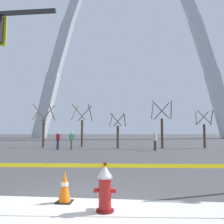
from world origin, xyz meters
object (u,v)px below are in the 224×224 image
object	(u,v)px
pedestrian_walking_right	(58,140)
traffic_cone_by_hydrant	(65,187)
monument_arch	(129,40)
pedestrian_standing_center	(155,141)
pedestrian_walking_left	(72,140)
fire_hydrant	(105,188)

from	to	relation	value
pedestrian_walking_right	traffic_cone_by_hydrant	bearing A→B (deg)	-70.50
monument_arch	pedestrian_standing_center	distance (m)	42.05
monument_arch	pedestrian_standing_center	size ratio (longest dim) A/B	34.90
pedestrian_walking_left	pedestrian_standing_center	xyz separation A→B (m)	(7.30, -0.43, 0.00)
pedestrian_walking_left	traffic_cone_by_hydrant	bearing A→B (deg)	-74.91
pedestrian_walking_right	monument_arch	bearing A→B (deg)	80.66
traffic_cone_by_hydrant	pedestrian_walking_right	world-z (taller)	pedestrian_walking_right
fire_hydrant	pedestrian_walking_right	size ratio (longest dim) A/B	0.62
traffic_cone_by_hydrant	pedestrian_walking_left	distance (m)	15.49
fire_hydrant	pedestrian_walking_right	xyz separation A→B (m)	(-6.29, 15.43, 0.35)
pedestrian_walking_left	pedestrian_walking_right	size ratio (longest dim) A/B	1.00
fire_hydrant	pedestrian_standing_center	world-z (taller)	pedestrian_standing_center
pedestrian_walking_right	fire_hydrant	bearing A→B (deg)	-67.82
monument_arch	pedestrian_standing_center	bearing A→B (deg)	-85.31
fire_hydrant	pedestrian_standing_center	distance (m)	15.20
traffic_cone_by_hydrant	pedestrian_walking_right	xyz separation A→B (m)	(-5.29, 14.93, 0.46)
fire_hydrant	pedestrian_walking_right	distance (m)	16.67
monument_arch	pedestrian_walking_right	world-z (taller)	monument_arch
fire_hydrant	monument_arch	size ratio (longest dim) A/B	0.02
traffic_cone_by_hydrant	pedestrian_standing_center	xyz separation A→B (m)	(3.27, 14.52, 0.46)
pedestrian_walking_left	pedestrian_walking_right	distance (m)	1.26
monument_arch	pedestrian_standing_center	world-z (taller)	monument_arch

